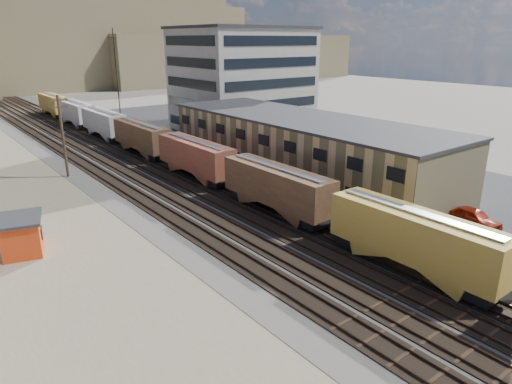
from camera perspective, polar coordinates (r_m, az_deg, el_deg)
ground at (r=32.32m, az=16.98°, el=-12.42°), size 300.00×300.00×0.00m
ballast_bed at (r=71.12m, az=-17.71°, el=4.51°), size 18.00×200.00×0.06m
asphalt_lot at (r=69.63m, az=4.14°, el=5.05°), size 26.00×120.00×0.04m
rail_tracks at (r=70.92m, az=-18.13°, el=4.50°), size 11.40×200.00×0.24m
freight_train at (r=62.45m, az=-11.18°, el=5.79°), size 3.00×119.74×4.46m
warehouse at (r=57.02m, az=5.70°, el=5.73°), size 12.40×40.40×7.25m
office_tower at (r=87.25m, az=-1.75°, el=13.96°), size 22.60×18.60×18.45m
utility_pole_north at (r=60.08m, az=-23.02°, el=6.61°), size 2.20×0.32×10.00m
radio_mast at (r=81.04m, az=-16.91°, el=12.75°), size 1.20×0.16×18.00m
maintenance_shed at (r=40.66m, az=-27.22°, el=-4.77°), size 4.13×4.78×2.99m
parked_car_red at (r=45.80m, az=25.56°, el=-2.93°), size 2.69×5.23×1.70m
parked_car_blue at (r=85.65m, az=-6.12°, el=8.00°), size 4.30×5.54×1.40m
parked_car_far at (r=88.75m, az=1.70°, el=8.57°), size 2.06×5.05×1.72m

